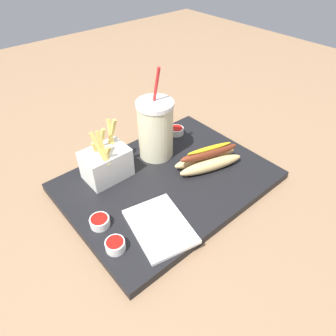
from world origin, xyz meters
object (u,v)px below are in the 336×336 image
Objects in this scene: ketchup_cup_2 at (177,130)px; ketchup_cup_3 at (115,245)px; hot_dog_1 at (208,159)px; fries_basket at (106,163)px; ketchup_cup_1 at (100,221)px; napkin_stack at (160,226)px; soda_cup at (156,129)px.

ketchup_cup_2 is 0.39m from ketchup_cup_3.
hot_dog_1 is 0.30m from ketchup_cup_3.
fries_basket is 3.53× the size of ketchup_cup_1.
ketchup_cup_2 is 1.06× the size of ketchup_cup_3.
ketchup_cup_1 is 1.00× the size of ketchup_cup_2.
ketchup_cup_1 reaches higher than napkin_stack.
ketchup_cup_2 reaches higher than napkin_stack.
ketchup_cup_3 is (-0.30, -0.05, -0.01)m from hot_dog_1.
ketchup_cup_2 is (0.10, 0.03, -0.06)m from soda_cup.
fries_basket reaches higher than ketchup_cup_1.
ketchup_cup_2 is (0.24, 0.03, -0.03)m from fries_basket.
ketchup_cup_3 is (-0.01, -0.07, 0.00)m from ketchup_cup_1.
fries_basket is at bearing 147.36° from hot_dog_1.
napkin_stack is (-0.14, -0.19, -0.07)m from soda_cup.
ketchup_cup_2 is (0.04, 0.15, -0.01)m from hot_dog_1.
fries_basket is 0.15m from ketchup_cup_1.
ketchup_cup_1 is (-0.23, -0.11, -0.06)m from soda_cup.
fries_basket is 0.79× the size of hot_dog_1.
ketchup_cup_1 is (-0.29, 0.01, -0.01)m from hot_dog_1.
hot_dog_1 is 4.43× the size of ketchup_cup_2.
ketchup_cup_3 is 0.26× the size of napkin_stack.
ketchup_cup_3 is at bearing -96.34° from ketchup_cup_1.
ketchup_cup_1 is 0.36m from ketchup_cup_2.
ketchup_cup_2 is at bearing 23.19° from ketchup_cup_1.
soda_cup is 0.30m from ketchup_cup_3.
ketchup_cup_2 is (0.33, 0.14, -0.00)m from ketchup_cup_1.
ketchup_cup_3 is at bearing -143.74° from soda_cup.
soda_cup is at bearing 52.62° from napkin_stack.
ketchup_cup_1 is at bearing -128.33° from fries_basket.
fries_basket is 0.98× the size of napkin_stack.
soda_cup is 1.31× the size of hot_dog_1.
fries_basket is 0.24m from ketchup_cup_2.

